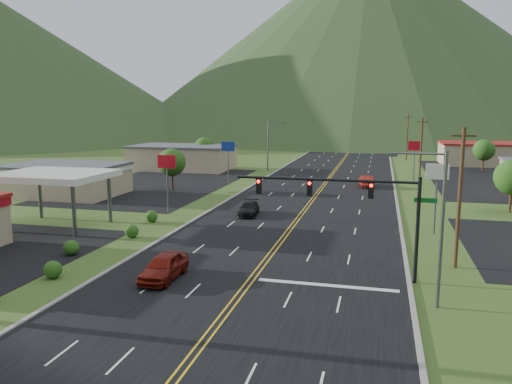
% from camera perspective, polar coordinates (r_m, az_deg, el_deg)
% --- Properties ---
extents(ground, '(500.00, 500.00, 0.00)m').
position_cam_1_polar(ground, '(23.31, -8.37, -19.45)').
color(ground, '#394C1B').
rests_on(ground, ground).
extents(road, '(20.00, 460.00, 0.04)m').
position_cam_1_polar(road, '(23.31, -8.37, -19.45)').
color(road, black).
rests_on(road, ground).
extents(traffic_signal, '(13.10, 0.43, 7.00)m').
position_cam_1_polar(traffic_signal, '(33.34, 11.23, -0.90)').
color(traffic_signal, black).
rests_on(traffic_signal, ground).
extents(streetlight_east, '(3.28, 0.25, 9.00)m').
position_cam_1_polar(streetlight_east, '(29.59, 19.93, -2.90)').
color(streetlight_east, '#59595E').
rests_on(streetlight_east, ground).
extents(streetlight_west, '(3.28, 0.25, 9.00)m').
position_cam_1_polar(streetlight_west, '(91.14, 1.57, 5.70)').
color(streetlight_west, '#59595E').
rests_on(streetlight_west, ground).
extents(gas_canopy, '(10.00, 8.00, 5.30)m').
position_cam_1_polar(gas_canopy, '(51.03, -22.10, 1.64)').
color(gas_canopy, white).
rests_on(gas_canopy, ground).
extents(building_west_mid, '(14.40, 10.40, 4.10)m').
position_cam_1_polar(building_west_mid, '(70.04, -20.93, 1.52)').
color(building_west_mid, tan).
rests_on(building_west_mid, ground).
extents(building_west_far, '(18.40, 11.40, 4.50)m').
position_cam_1_polar(building_west_far, '(94.38, -8.45, 3.95)').
color(building_west_far, tan).
rests_on(building_west_far, ground).
extents(building_east_far, '(16.40, 12.40, 4.50)m').
position_cam_1_polar(building_east_far, '(110.97, 24.46, 4.02)').
color(building_east_far, tan).
rests_on(building_east_far, ground).
extents(pole_sign_west_a, '(2.00, 0.18, 6.40)m').
position_cam_1_polar(pole_sign_west_a, '(53.87, -10.16, 2.76)').
color(pole_sign_west_a, '#59595E').
rests_on(pole_sign_west_a, ground).
extents(pole_sign_west_b, '(2.00, 0.18, 6.40)m').
position_cam_1_polar(pole_sign_west_b, '(74.38, -3.21, 4.72)').
color(pole_sign_west_b, '#59595E').
rests_on(pole_sign_west_b, ground).
extents(pole_sign_east_a, '(2.00, 0.18, 6.40)m').
position_cam_1_polar(pole_sign_east_a, '(47.46, 19.99, 1.44)').
color(pole_sign_east_a, '#59595E').
rests_on(pole_sign_east_a, ground).
extents(pole_sign_east_b, '(2.00, 0.18, 6.40)m').
position_cam_1_polar(pole_sign_east_b, '(79.18, 17.69, 4.58)').
color(pole_sign_east_b, '#59595E').
rests_on(pole_sign_east_b, ground).
extents(tree_west_a, '(3.84, 3.84, 5.82)m').
position_cam_1_polar(tree_west_a, '(70.05, -9.60, 3.35)').
color(tree_west_a, '#382314').
rests_on(tree_west_a, ground).
extents(tree_west_b, '(3.84, 3.84, 5.82)m').
position_cam_1_polar(tree_west_b, '(96.88, -5.92, 5.11)').
color(tree_west_b, '#382314').
rests_on(tree_west_b, ground).
extents(tree_east_a, '(3.84, 3.84, 5.82)m').
position_cam_1_polar(tree_east_a, '(60.87, 27.25, 1.51)').
color(tree_east_a, '#382314').
rests_on(tree_east_a, ground).
extents(tree_east_b, '(3.84, 3.84, 5.82)m').
position_cam_1_polar(tree_east_b, '(98.72, 24.60, 4.38)').
color(tree_east_b, '#382314').
rests_on(tree_east_b, ground).
extents(utility_pole_a, '(1.60, 0.28, 10.00)m').
position_cam_1_polar(utility_pole_a, '(37.69, 22.25, -0.55)').
color(utility_pole_a, '#382314').
rests_on(utility_pole_a, ground).
extents(utility_pole_b, '(1.60, 0.28, 10.00)m').
position_cam_1_polar(utility_pole_b, '(74.24, 18.31, 4.31)').
color(utility_pole_b, '#382314').
rests_on(utility_pole_b, ground).
extents(utility_pole_c, '(1.60, 0.28, 10.00)m').
position_cam_1_polar(utility_pole_c, '(114.08, 16.90, 6.04)').
color(utility_pole_c, '#382314').
rests_on(utility_pole_c, ground).
extents(utility_pole_d, '(1.60, 0.28, 10.00)m').
position_cam_1_polar(utility_pole_d, '(154.00, 16.22, 6.87)').
color(utility_pole_d, '#382314').
rests_on(utility_pole_d, ground).
extents(mountain_n, '(220.00, 220.00, 85.00)m').
position_cam_1_polar(mountain_n, '(240.95, 12.58, 16.75)').
color(mountain_n, '#213518').
rests_on(mountain_n, ground).
extents(car_red_near, '(2.01, 4.96, 1.69)m').
position_cam_1_polar(car_red_near, '(34.05, -10.48, -8.45)').
color(car_red_near, maroon).
rests_on(car_red_near, ground).
extents(car_dark_mid, '(2.49, 4.92, 1.37)m').
position_cam_1_polar(car_dark_mid, '(53.16, -0.82, -1.95)').
color(car_dark_mid, black).
rests_on(car_dark_mid, ground).
extents(car_red_far, '(2.38, 5.07, 1.61)m').
position_cam_1_polar(car_red_far, '(74.17, 12.50, 1.20)').
color(car_red_far, maroon).
rests_on(car_red_far, ground).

